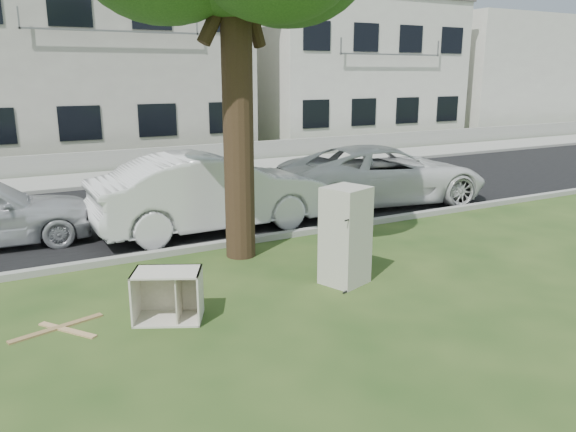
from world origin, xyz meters
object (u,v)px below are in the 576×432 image
car_center (211,192)px  cabinet (168,295)px  car_right (384,174)px  fridge (345,236)px

car_center → cabinet: bearing=150.8°
cabinet → car_right: (7.06, 4.40, 0.40)m
fridge → car_center: bearing=80.7°
cabinet → car_right: 8.33m
cabinet → car_center: (2.18, 4.03, 0.48)m
car_right → car_center: bearing=103.0°
cabinet → fridge: bearing=26.7°
fridge → cabinet: 2.95m
fridge → car_right: bearing=26.8°
fridge → cabinet: size_ratio=1.74×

